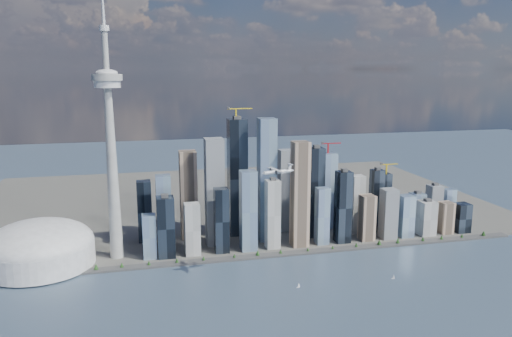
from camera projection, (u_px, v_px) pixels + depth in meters
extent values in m
plane|color=#2F4153|center=(313.00, 315.00, 765.16)|extent=(4000.00, 4000.00, 0.00)
cube|color=#383838|center=(271.00, 255.00, 1003.22)|extent=(1100.00, 22.00, 4.00)
cube|color=#4C4C47|center=(230.00, 200.00, 1432.51)|extent=(1400.00, 900.00, 3.00)
cylinder|color=#3F2D1E|center=(14.00, 276.00, 893.99)|extent=(1.00, 1.00, 2.40)
cone|color=#183F16|center=(14.00, 274.00, 893.28)|extent=(7.20, 7.20, 8.00)
cylinder|color=#3F2D1E|center=(65.00, 272.00, 913.73)|extent=(1.00, 1.00, 2.40)
cone|color=#183F16|center=(65.00, 270.00, 913.03)|extent=(7.20, 7.20, 8.00)
cylinder|color=#3F2D1E|center=(114.00, 267.00, 933.48)|extent=(1.00, 1.00, 2.40)
cone|color=#183F16|center=(114.00, 266.00, 932.77)|extent=(7.20, 7.20, 8.00)
cylinder|color=#3F2D1E|center=(161.00, 263.00, 953.22)|extent=(1.00, 1.00, 2.40)
cone|color=#183F16|center=(161.00, 262.00, 952.52)|extent=(7.20, 7.20, 8.00)
cylinder|color=#3F2D1E|center=(206.00, 259.00, 972.97)|extent=(1.00, 1.00, 2.40)
cone|color=#183F16|center=(206.00, 258.00, 972.26)|extent=(7.20, 7.20, 8.00)
cylinder|color=#3F2D1E|center=(250.00, 256.00, 992.72)|extent=(1.00, 1.00, 2.40)
cone|color=#183F16|center=(250.00, 254.00, 992.01)|extent=(7.20, 7.20, 8.00)
cylinder|color=#3F2D1E|center=(291.00, 252.00, 1012.46)|extent=(1.00, 1.00, 2.40)
cone|color=#183F16|center=(291.00, 250.00, 1011.76)|extent=(7.20, 7.20, 8.00)
cylinder|color=#3F2D1E|center=(331.00, 248.00, 1032.21)|extent=(1.00, 1.00, 2.40)
cone|color=#183F16|center=(331.00, 247.00, 1031.50)|extent=(7.20, 7.20, 8.00)
cylinder|color=#3F2D1E|center=(370.00, 245.00, 1051.95)|extent=(1.00, 1.00, 2.40)
cone|color=#183F16|center=(370.00, 243.00, 1051.25)|extent=(7.20, 7.20, 8.00)
cylinder|color=#3F2D1E|center=(407.00, 242.00, 1071.70)|extent=(1.00, 1.00, 2.40)
cone|color=#183F16|center=(407.00, 240.00, 1070.99)|extent=(7.20, 7.20, 8.00)
cylinder|color=#3F2D1E|center=(442.00, 239.00, 1091.44)|extent=(1.00, 1.00, 2.40)
cone|color=#183F16|center=(442.00, 237.00, 1090.74)|extent=(7.20, 7.20, 8.00)
cylinder|color=#3F2D1E|center=(477.00, 236.00, 1111.19)|extent=(1.00, 1.00, 2.40)
cone|color=#183F16|center=(477.00, 234.00, 1110.48)|extent=(7.20, 7.20, 8.00)
cube|color=black|center=(168.00, 227.00, 983.63)|extent=(34.00, 34.00, 122.15)
cube|color=#768FB3|center=(166.00, 212.00, 1028.06)|extent=(30.00, 30.00, 155.46)
cube|color=#B5B4B0|center=(193.00, 229.00, 996.66)|extent=(30.00, 30.00, 105.49)
cube|color=tan|center=(187.00, 195.00, 1088.10)|extent=(36.00, 36.00, 194.33)
cube|color=slate|center=(216.00, 192.00, 1044.91)|extent=(38.00, 38.00, 227.64)
cube|color=black|center=(220.00, 221.00, 1006.47)|extent=(28.00, 28.00, 133.25)
cube|color=#768FB3|center=(247.00, 211.00, 1015.73)|extent=(32.00, 32.00, 166.57)
cube|color=black|center=(236.00, 178.00, 1106.63)|extent=(40.00, 40.00, 260.96)
cube|color=#768FB3|center=(267.00, 180.00, 1066.16)|extent=(36.00, 36.00, 266.51)
cube|color=#B5B4B0|center=(273.00, 214.00, 1030.44)|extent=(28.00, 28.00, 144.36)
cube|color=tan|center=(298.00, 195.00, 1035.35)|extent=(34.00, 34.00, 222.09)
cube|color=slate|center=(284.00, 191.00, 1138.76)|extent=(30.00, 30.00, 188.78)
cube|color=black|center=(315.00, 193.00, 1097.75)|extent=(32.00, 32.00, 199.88)
cube|color=#768FB3|center=(323.00, 216.00, 1057.68)|extent=(26.00, 26.00, 122.15)
cube|color=black|center=(345.00, 207.00, 1065.81)|extent=(30.00, 30.00, 155.46)
cube|color=#768FB3|center=(327.00, 190.00, 1163.77)|extent=(34.00, 34.00, 177.67)
cube|color=#B5B4B0|center=(356.00, 204.00, 1127.06)|extent=(28.00, 28.00, 133.25)
cube|color=tan|center=(366.00, 218.00, 1082.64)|extent=(30.00, 30.00, 99.94)
cube|color=slate|center=(387.00, 214.00, 1092.94)|extent=(32.00, 32.00, 111.04)
cube|color=black|center=(377.00, 201.00, 1137.37)|extent=(26.00, 26.00, 144.36)
cube|color=#768FB3|center=(407.00, 216.00, 1105.97)|extent=(30.00, 30.00, 94.39)
cube|color=black|center=(385.00, 198.00, 1203.39)|extent=(28.00, 28.00, 122.15)
cube|color=#768FB3|center=(415.00, 211.00, 1166.13)|extent=(30.00, 30.00, 83.28)
cube|color=#B5B4B0|center=(427.00, 218.00, 1118.99)|extent=(34.00, 34.00, 77.73)
cube|color=tan|center=(445.00, 218.00, 1129.79)|extent=(28.00, 28.00, 72.18)
cube|color=slate|center=(433.00, 206.00, 1174.75)|extent=(30.00, 30.00, 99.94)
cube|color=black|center=(462.00, 218.00, 1140.58)|extent=(32.00, 32.00, 66.63)
cube|color=#768FB3|center=(449.00, 207.00, 1186.09)|extent=(26.00, 26.00, 88.84)
cube|color=black|center=(146.00, 211.00, 1073.58)|extent=(30.00, 30.00, 133.25)
cube|color=#768FB3|center=(147.00, 237.00, 977.78)|extent=(26.00, 26.00, 88.84)
cube|color=gold|center=(236.00, 114.00, 1078.90)|extent=(3.00, 3.00, 22.00)
cube|color=gold|center=(240.00, 109.00, 1078.62)|extent=(55.00, 2.20, 2.20)
cube|color=#383838|center=(228.00, 108.00, 1072.59)|extent=(6.00, 4.00, 4.00)
cube|color=maroon|center=(328.00, 148.00, 1144.21)|extent=(3.00, 3.00, 22.00)
cube|color=maroon|center=(331.00, 143.00, 1143.69)|extent=(48.00, 2.20, 2.20)
cube|color=#383838|center=(322.00, 143.00, 1138.38)|extent=(6.00, 4.00, 4.00)
cube|color=gold|center=(386.00, 169.00, 1189.26)|extent=(3.00, 3.00, 22.00)
cube|color=gold|center=(389.00, 164.00, 1188.65)|extent=(45.00, 2.20, 2.20)
cube|color=#383838|center=(382.00, 164.00, 1183.64)|extent=(6.00, 4.00, 4.00)
cone|color=gray|center=(112.00, 173.00, 958.58)|extent=(26.00, 26.00, 340.00)
cylinder|color=#BDBDBD|center=(107.00, 84.00, 925.26)|extent=(48.00, 48.00, 14.00)
cylinder|color=gray|center=(107.00, 77.00, 922.91)|extent=(56.00, 56.00, 12.00)
ellipsoid|color=#BDBDBD|center=(107.00, 73.00, 921.34)|extent=(40.00, 40.00, 14.00)
cylinder|color=gray|center=(105.00, 51.00, 913.50)|extent=(11.00, 11.00, 80.00)
cylinder|color=#BDBDBD|center=(104.00, 28.00, 905.66)|extent=(18.00, 18.00, 10.00)
cylinder|color=#BDBDBD|center=(40.00, 254.00, 946.15)|extent=(200.00, 200.00, 44.00)
ellipsoid|color=#BDBDBD|center=(39.00, 243.00, 941.84)|extent=(200.00, 200.00, 84.00)
cylinder|color=silver|center=(277.00, 172.00, 842.90)|extent=(50.23, 16.16, 6.16)
cone|color=silver|center=(264.00, 173.00, 832.09)|extent=(7.84, 7.39, 6.16)
cone|color=silver|center=(291.00, 170.00, 854.11)|extent=(10.67, 7.98, 6.16)
cube|color=silver|center=(276.00, 170.00, 841.45)|extent=(18.44, 54.31, 0.96)
cylinder|color=silver|center=(279.00, 172.00, 832.36)|extent=(11.06, 5.53, 3.46)
cylinder|color=silver|center=(274.00, 170.00, 851.15)|extent=(11.06, 5.53, 3.46)
cylinder|color=#3F3F3F|center=(276.00, 172.00, 829.96)|extent=(1.84, 7.59, 7.70)
cylinder|color=#3F3F3F|center=(270.00, 170.00, 848.75)|extent=(1.84, 7.59, 7.70)
cube|color=silver|center=(290.00, 167.00, 851.70)|extent=(5.43, 1.84, 10.58)
cube|color=silver|center=(290.00, 164.00, 850.64)|extent=(7.65, 17.81, 0.67)
cube|color=white|center=(298.00, 287.00, 859.79)|extent=(5.93, 2.91, 0.76)
cylinder|color=#999999|center=(298.00, 285.00, 858.94)|extent=(0.23, 0.23, 8.54)
cube|color=white|center=(393.00, 279.00, 895.52)|extent=(5.85, 3.81, 0.75)
cylinder|color=#999999|center=(393.00, 276.00, 894.68)|extent=(0.23, 0.23, 8.46)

